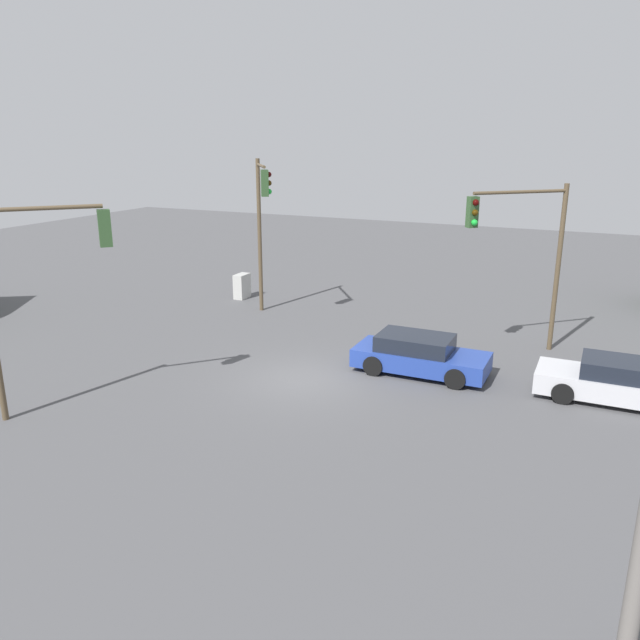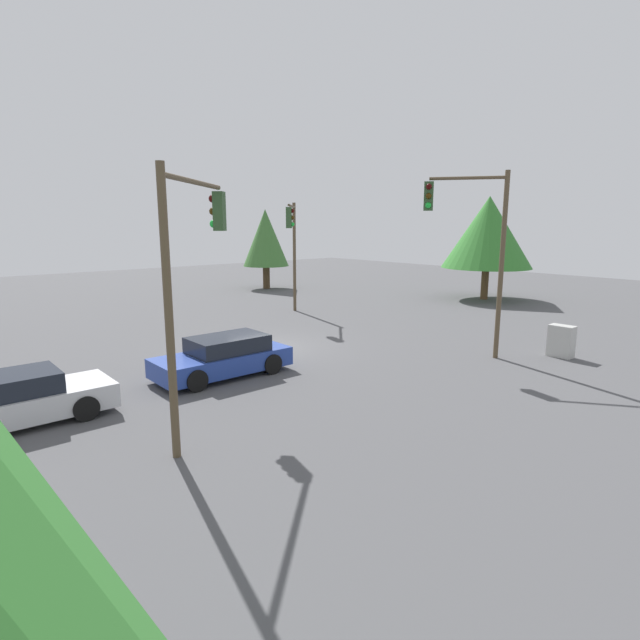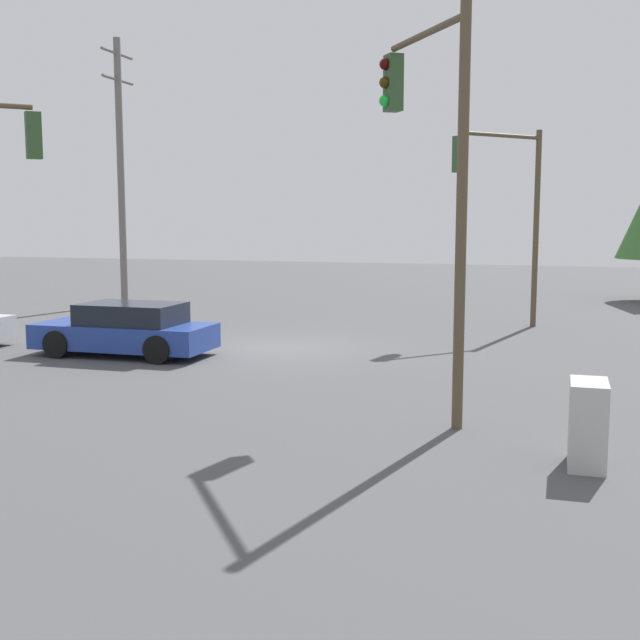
{
  "view_description": "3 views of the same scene",
  "coord_description": "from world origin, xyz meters",
  "px_view_note": "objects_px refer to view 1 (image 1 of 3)",
  "views": [
    {
      "loc": [
        -17.42,
        -8.69,
        7.83
      ],
      "look_at": [
        1.93,
        0.31,
        1.52
      ],
      "focal_mm": 35.0,
      "sensor_mm": 36.0,
      "label": 1
    },
    {
      "loc": [
        16.46,
        -11.42,
        5.0
      ],
      "look_at": [
        2.1,
        1.04,
        1.35
      ],
      "focal_mm": 28.0,
      "sensor_mm": 36.0,
      "label": 2
    },
    {
      "loc": [
        20.1,
        7.25,
        3.51
      ],
      "look_at": [
        1.52,
        1.65,
        1.0
      ],
      "focal_mm": 45.0,
      "sensor_mm": 36.0,
      "label": 3
    }
  ],
  "objects_px": {
    "sedan_silver": "(619,382)",
    "traffic_signal_aux": "(525,240)",
    "sedan_blue": "(419,355)",
    "electrical_cabinet": "(242,286)",
    "traffic_signal_cross": "(37,272)",
    "traffic_signal_main": "(262,213)"
  },
  "relations": [
    {
      "from": "sedan_silver",
      "to": "traffic_signal_aux",
      "type": "distance_m",
      "value": 5.98
    },
    {
      "from": "sedan_blue",
      "to": "electrical_cabinet",
      "type": "distance_m",
      "value": 12.66
    },
    {
      "from": "electrical_cabinet",
      "to": "sedan_blue",
      "type": "bearing_deg",
      "value": -119.82
    },
    {
      "from": "traffic_signal_cross",
      "to": "traffic_signal_aux",
      "type": "relative_size",
      "value": 1.0
    },
    {
      "from": "traffic_signal_main",
      "to": "electrical_cabinet",
      "type": "xyz_separation_m",
      "value": [
        2.39,
        2.64,
        -4.01
      ]
    },
    {
      "from": "sedan_silver",
      "to": "traffic_signal_main",
      "type": "height_order",
      "value": "traffic_signal_main"
    },
    {
      "from": "traffic_signal_main",
      "to": "electrical_cabinet",
      "type": "height_order",
      "value": "traffic_signal_main"
    },
    {
      "from": "sedan_blue",
      "to": "traffic_signal_main",
      "type": "distance_m",
      "value": 10.04
    },
    {
      "from": "sedan_silver",
      "to": "traffic_signal_cross",
      "type": "bearing_deg",
      "value": 117.47
    },
    {
      "from": "traffic_signal_main",
      "to": "sedan_silver",
      "type": "bearing_deg",
      "value": 39.73
    },
    {
      "from": "sedan_silver",
      "to": "sedan_blue",
      "type": "xyz_separation_m",
      "value": [
        -0.22,
        6.19,
        0.0
      ]
    },
    {
      "from": "traffic_signal_aux",
      "to": "traffic_signal_main",
      "type": "bearing_deg",
      "value": -45.51
    },
    {
      "from": "sedan_blue",
      "to": "traffic_signal_aux",
      "type": "bearing_deg",
      "value": 141.87
    },
    {
      "from": "sedan_silver",
      "to": "electrical_cabinet",
      "type": "xyz_separation_m",
      "value": [
        6.08,
        17.18,
        -0.04
      ]
    },
    {
      "from": "traffic_signal_main",
      "to": "traffic_signal_aux",
      "type": "height_order",
      "value": "traffic_signal_main"
    },
    {
      "from": "traffic_signal_main",
      "to": "traffic_signal_aux",
      "type": "bearing_deg",
      "value": 51.63
    },
    {
      "from": "sedan_silver",
      "to": "traffic_signal_aux",
      "type": "height_order",
      "value": "traffic_signal_aux"
    },
    {
      "from": "sedan_blue",
      "to": "traffic_signal_main",
      "type": "bearing_deg",
      "value": -115.1
    },
    {
      "from": "traffic_signal_cross",
      "to": "traffic_signal_main",
      "type": "bearing_deg",
      "value": 40.16
    },
    {
      "from": "sedan_blue",
      "to": "traffic_signal_cross",
      "type": "height_order",
      "value": "traffic_signal_cross"
    },
    {
      "from": "sedan_blue",
      "to": "traffic_signal_cross",
      "type": "relative_size",
      "value": 0.73
    },
    {
      "from": "sedan_blue",
      "to": "electrical_cabinet",
      "type": "height_order",
      "value": "sedan_blue"
    }
  ]
}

